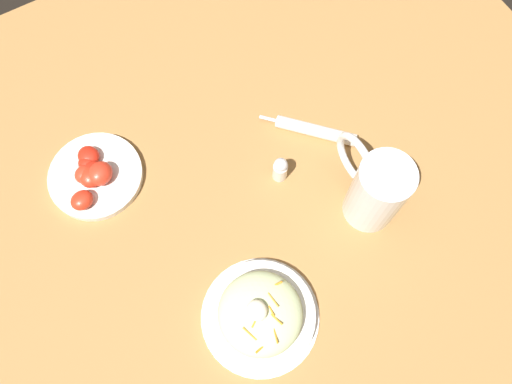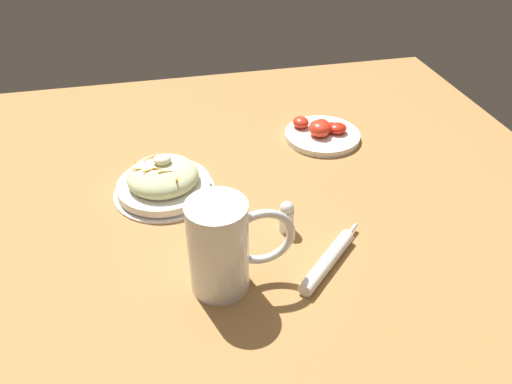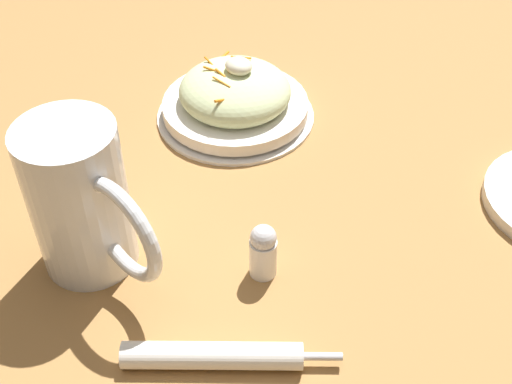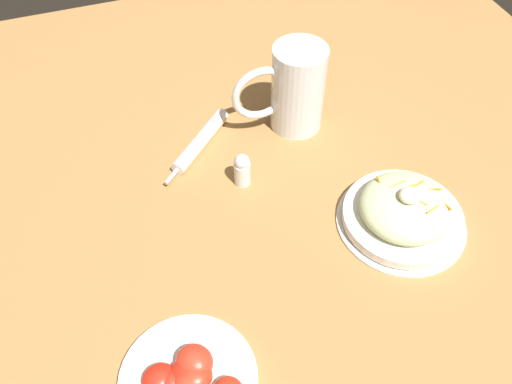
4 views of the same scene
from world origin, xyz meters
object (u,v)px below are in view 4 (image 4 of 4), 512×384
object	(u,v)px
salad_plate	(404,212)
napkin_roll	(201,141)
tomato_plate	(189,378)
salt_shaker	(242,169)
beer_mug	(295,93)

from	to	relation	value
salad_plate	napkin_roll	size ratio (longest dim) A/B	1.35
napkin_roll	tomato_plate	bearing A→B (deg)	72.68
napkin_roll	salt_shaker	size ratio (longest dim) A/B	2.39
salad_plate	salt_shaker	bearing A→B (deg)	-38.46
beer_mug	salt_shaker	bearing A→B (deg)	38.49
napkin_roll	tomato_plate	distance (m)	0.45
napkin_roll	salt_shaker	bearing A→B (deg)	112.08
salad_plate	salt_shaker	distance (m)	0.28
beer_mug	tomato_plate	bearing A→B (deg)	53.39
tomato_plate	beer_mug	bearing A→B (deg)	-126.61
salad_plate	napkin_roll	bearing A→B (deg)	-47.22
beer_mug	napkin_roll	size ratio (longest dim) A/B	1.12
napkin_roll	salt_shaker	world-z (taller)	salt_shaker
napkin_roll	tomato_plate	world-z (taller)	tomato_plate
napkin_roll	salt_shaker	xyz separation A→B (m)	(-0.04, 0.11, 0.02)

